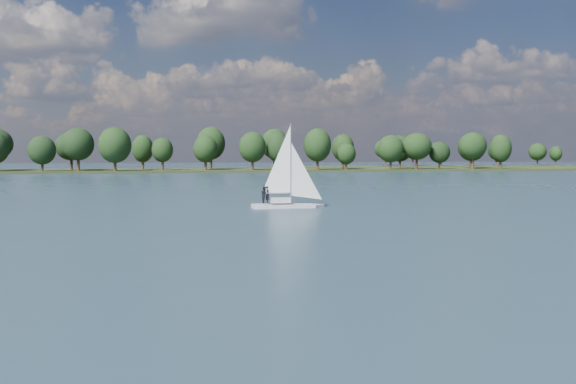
# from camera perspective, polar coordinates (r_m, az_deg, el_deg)

# --- Properties ---
(ground) EXTENTS (700.00, 700.00, 0.00)m
(ground) POSITION_cam_1_polar(r_m,az_deg,el_deg) (115.17, -10.03, 0.35)
(ground) COLOR #233342
(ground) RESTS_ON ground
(far_shore) EXTENTS (660.00, 40.00, 1.50)m
(far_shore) POSITION_cam_1_polar(r_m,az_deg,el_deg) (227.05, -11.12, 1.80)
(far_shore) COLOR black
(far_shore) RESTS_ON ground
(far_shore_back) EXTENTS (220.00, 30.00, 1.40)m
(far_shore_back) POSITION_cam_1_polar(r_m,az_deg,el_deg) (320.36, 18.67, 2.12)
(far_shore_back) COLOR black
(far_shore_back) RESTS_ON ground
(sailboat) EXTENTS (7.46, 2.15, 9.79)m
(sailboat) POSITION_cam_1_polar(r_m,az_deg,el_deg) (71.07, -0.36, 0.77)
(sailboat) COLOR silver
(sailboat) RESTS_ON ground
(treeline) EXTENTS (563.46, 73.80, 18.57)m
(treeline) POSITION_cam_1_polar(r_m,az_deg,el_deg) (223.20, -14.08, 3.82)
(treeline) COLOR black
(treeline) RESTS_ON ground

